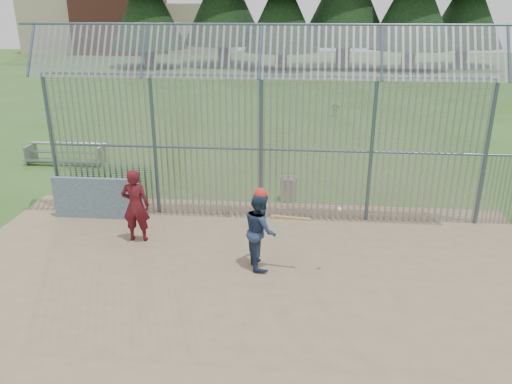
# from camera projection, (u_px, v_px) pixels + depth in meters

# --- Properties ---
(ground) EXTENTS (120.00, 120.00, 0.00)m
(ground) POSITION_uv_depth(u_px,v_px,m) (248.00, 277.00, 11.18)
(ground) COLOR #2D511E
(ground) RESTS_ON ground
(dirt_infield) EXTENTS (14.00, 10.00, 0.02)m
(dirt_infield) POSITION_uv_depth(u_px,v_px,m) (245.00, 289.00, 10.71)
(dirt_infield) COLOR #756047
(dirt_infield) RESTS_ON ground
(dugout_wall) EXTENTS (2.50, 0.12, 1.20)m
(dugout_wall) POSITION_uv_depth(u_px,v_px,m) (97.00, 198.00, 14.06)
(dugout_wall) COLOR #38566B
(dugout_wall) RESTS_ON dirt_infield
(batter) EXTENTS (0.90, 1.03, 1.80)m
(batter) POSITION_uv_depth(u_px,v_px,m) (260.00, 230.00, 11.35)
(batter) COLOR navy
(batter) RESTS_ON dirt_infield
(onlooker) EXTENTS (0.71, 0.48, 1.91)m
(onlooker) POSITION_uv_depth(u_px,v_px,m) (136.00, 205.00, 12.61)
(onlooker) COLOR maroon
(onlooker) RESTS_ON dirt_infield
(bg_kid_seated) EXTENTS (0.53, 0.34, 0.85)m
(bg_kid_seated) POSITION_uv_depth(u_px,v_px,m) (335.00, 109.00, 27.31)
(bg_kid_seated) COLOR slate
(bg_kid_seated) RESTS_ON ground
(batting_gear) EXTENTS (1.92, 0.42, 0.66)m
(batting_gear) POSITION_uv_depth(u_px,v_px,m) (267.00, 198.00, 11.03)
(batting_gear) COLOR red
(batting_gear) RESTS_ON ground
(trash_can) EXTENTS (0.56, 0.56, 0.82)m
(trash_can) POSITION_uv_depth(u_px,v_px,m) (288.00, 189.00, 15.51)
(trash_can) COLOR gray
(trash_can) RESTS_ON ground
(bleacher) EXTENTS (3.00, 0.95, 0.72)m
(bleacher) POSITION_uv_depth(u_px,v_px,m) (66.00, 153.00, 19.14)
(bleacher) COLOR gray
(bleacher) RESTS_ON ground
(backstop_fence) EXTENTS (20.09, 0.81, 5.30)m
(backstop_fence) POSITION_uv_depth(u_px,v_px,m) (328.00, 139.00, 13.40)
(backstop_fence) COLOR #47566B
(backstop_fence) RESTS_ON ground
(distant_buildings) EXTENTS (26.50, 10.50, 8.00)m
(distant_buildings) POSITION_uv_depth(u_px,v_px,m) (116.00, 23.00, 64.60)
(distant_buildings) COLOR brown
(distant_buildings) RESTS_ON ground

